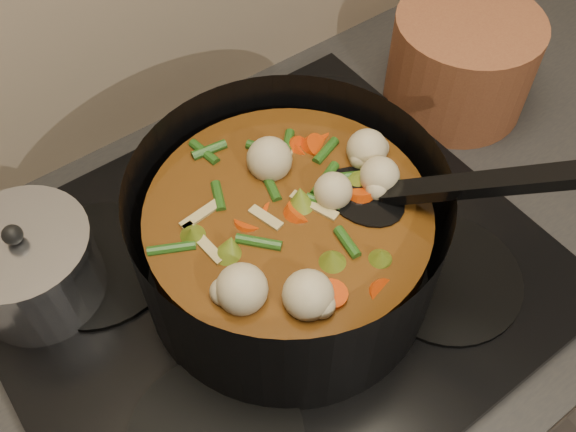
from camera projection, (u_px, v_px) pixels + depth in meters
counter at (276, 412)px, 1.14m from camera, size 2.64×0.64×0.91m
stovetop at (271, 275)px, 0.77m from camera, size 0.62×0.54×0.03m
stockpot at (289, 237)px, 0.70m from camera, size 0.43×0.43×0.24m
saucepan at (31, 267)px, 0.70m from camera, size 0.15×0.15×0.12m
terracotta_crock at (461, 63)px, 0.91m from camera, size 0.22×0.22×0.14m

